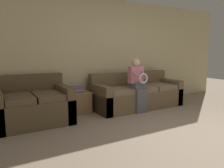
{
  "coord_description": "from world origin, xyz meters",
  "views": [
    {
      "loc": [
        -2.73,
        -1.84,
        1.31
      ],
      "look_at": [
        -0.69,
        1.67,
        0.71
      ],
      "focal_mm": 35.0,
      "sensor_mm": 36.0,
      "label": 1
    }
  ],
  "objects_px": {
    "couch_main": "(136,94)",
    "side_shelf": "(77,102)",
    "couch_side": "(33,106)",
    "child_left_seated": "(138,83)",
    "book_stack": "(77,89)"
  },
  "relations": [
    {
      "from": "book_stack",
      "to": "side_shelf",
      "type": "bearing_deg",
      "value": 107.35
    },
    {
      "from": "child_left_seated",
      "to": "side_shelf",
      "type": "bearing_deg",
      "value": 153.71
    },
    {
      "from": "couch_main",
      "to": "child_left_seated",
      "type": "bearing_deg",
      "value": -122.53
    },
    {
      "from": "couch_main",
      "to": "child_left_seated",
      "type": "xyz_separation_m",
      "value": [
        -0.22,
        -0.34,
        0.34
      ]
    },
    {
      "from": "side_shelf",
      "to": "book_stack",
      "type": "relative_size",
      "value": 1.83
    },
    {
      "from": "child_left_seated",
      "to": "book_stack",
      "type": "relative_size",
      "value": 4.04
    },
    {
      "from": "couch_side",
      "to": "side_shelf",
      "type": "relative_size",
      "value": 2.49
    },
    {
      "from": "couch_side",
      "to": "book_stack",
      "type": "xyz_separation_m",
      "value": [
        0.96,
        0.21,
        0.2
      ]
    },
    {
      "from": "couch_side",
      "to": "book_stack",
      "type": "height_order",
      "value": "couch_side"
    },
    {
      "from": "couch_main",
      "to": "couch_side",
      "type": "distance_m",
      "value": 2.37
    },
    {
      "from": "couch_main",
      "to": "book_stack",
      "type": "bearing_deg",
      "value": 170.47
    },
    {
      "from": "couch_main",
      "to": "side_shelf",
      "type": "relative_size",
      "value": 4.04
    },
    {
      "from": "book_stack",
      "to": "couch_side",
      "type": "bearing_deg",
      "value": -167.47
    },
    {
      "from": "child_left_seated",
      "to": "book_stack",
      "type": "distance_m",
      "value": 1.33
    },
    {
      "from": "child_left_seated",
      "to": "side_shelf",
      "type": "relative_size",
      "value": 2.2
    }
  ]
}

